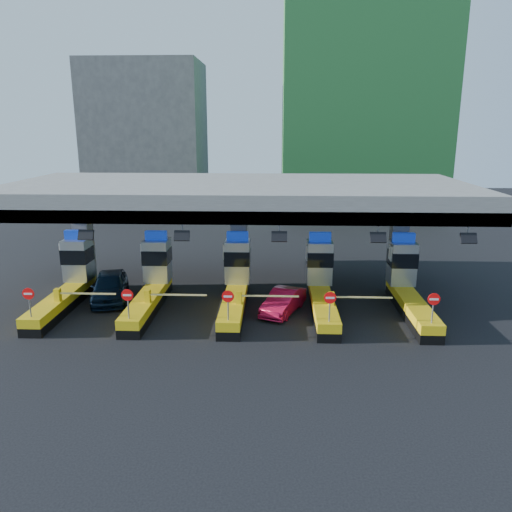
{
  "coord_description": "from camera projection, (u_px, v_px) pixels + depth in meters",
  "views": [
    {
      "loc": [
        2.32,
        -27.72,
        10.36
      ],
      "look_at": [
        1.2,
        0.0,
        3.11
      ],
      "focal_mm": 35.0,
      "sensor_mm": 36.0,
      "label": 1
    }
  ],
  "objects": [
    {
      "name": "toll_canopy",
      "position": [
        239.0,
        197.0,
        30.74
      ],
      "size": [
        28.0,
        12.09,
        7.0
      ],
      "color": "slate",
      "rests_on": "ground"
    },
    {
      "name": "ground",
      "position": [
        236.0,
        306.0,
        29.51
      ],
      "size": [
        120.0,
        120.0,
        0.0
      ],
      "primitive_type": "plane",
      "color": "black",
      "rests_on": "ground"
    },
    {
      "name": "toll_lane_far_left",
      "position": [
        69.0,
        281.0,
        29.82
      ],
      "size": [
        4.43,
        8.0,
        4.16
      ],
      "color": "black",
      "rests_on": "ground"
    },
    {
      "name": "bg_building_concrete",
      "position": [
        147.0,
        137.0,
        62.58
      ],
      "size": [
        14.0,
        10.0,
        18.0
      ],
      "primitive_type": "cube",
      "color": "#4C4C49",
      "rests_on": "ground"
    },
    {
      "name": "toll_lane_far_right",
      "position": [
        407.0,
        285.0,
        29.04
      ],
      "size": [
        4.43,
        8.0,
        4.16
      ],
      "color": "black",
      "rests_on": "ground"
    },
    {
      "name": "toll_lane_right",
      "position": [
        321.0,
        284.0,
        29.23
      ],
      "size": [
        4.43,
        8.0,
        4.16
      ],
      "color": "black",
      "rests_on": "ground"
    },
    {
      "name": "bg_building_scaffold",
      "position": [
        363.0,
        93.0,
        56.44
      ],
      "size": [
        18.0,
        12.0,
        28.0
      ],
      "primitive_type": "cube",
      "color": "#1E5926",
      "rests_on": "ground"
    },
    {
      "name": "toll_lane_left",
      "position": [
        152.0,
        282.0,
        29.62
      ],
      "size": [
        4.43,
        8.0,
        4.16
      ],
      "color": "black",
      "rests_on": "ground"
    },
    {
      "name": "van",
      "position": [
        110.0,
        286.0,
        30.42
      ],
      "size": [
        3.22,
        5.46,
        1.74
      ],
      "primitive_type": "imported",
      "rotation": [
        0.0,
        0.0,
        0.24
      ],
      "color": "black",
      "rests_on": "ground"
    },
    {
      "name": "toll_lane_center",
      "position": [
        236.0,
        283.0,
        29.43
      ],
      "size": [
        4.43,
        8.0,
        4.16
      ],
      "color": "black",
      "rests_on": "ground"
    },
    {
      "name": "red_car",
      "position": [
        283.0,
        301.0,
        28.42
      ],
      "size": [
        2.82,
        4.28,
        1.33
      ],
      "primitive_type": "imported",
      "rotation": [
        0.0,
        0.0,
        -0.38
      ],
      "color": "#BE0E31",
      "rests_on": "ground"
    }
  ]
}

